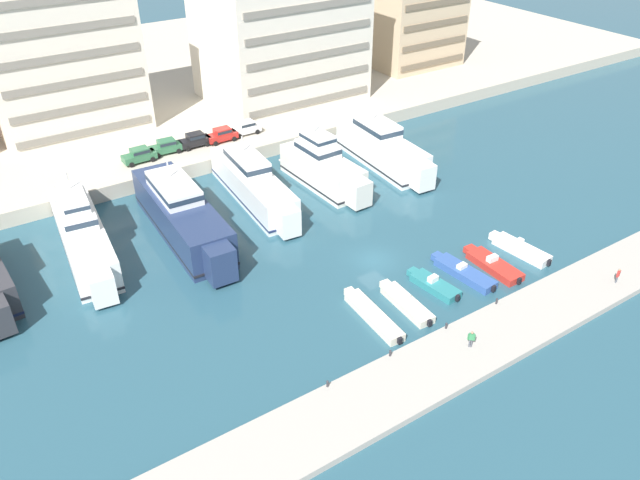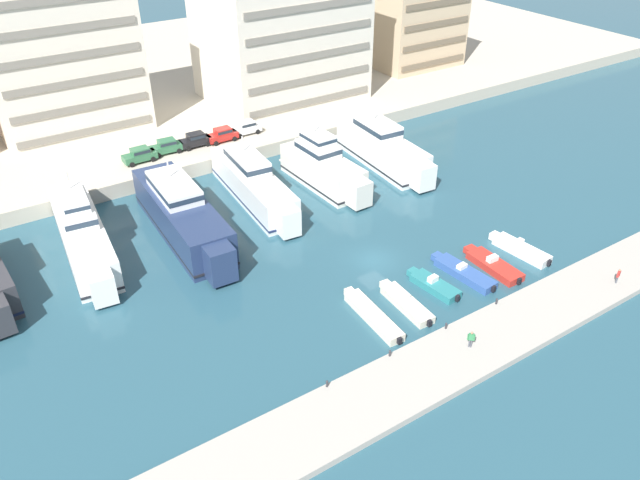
{
  "view_description": "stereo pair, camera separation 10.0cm",
  "coord_description": "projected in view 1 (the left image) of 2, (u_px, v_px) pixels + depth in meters",
  "views": [
    {
      "loc": [
        -32.79,
        -39.93,
        35.65
      ],
      "look_at": [
        -4.6,
        2.88,
        2.5
      ],
      "focal_mm": 35.0,
      "sensor_mm": 36.0,
      "label": 1
    },
    {
      "loc": [
        -32.7,
        -39.98,
        35.65
      ],
      "look_at": [
        -4.6,
        2.88,
        2.5
      ],
      "focal_mm": 35.0,
      "sensor_mm": 36.0,
      "label": 2
    }
  ],
  "objects": [
    {
      "name": "motorboat_blue_center_left",
      "position": [
        464.0,
        272.0,
        60.11
      ],
      "size": [
        2.42,
        7.55,
        1.16
      ],
      "color": "#33569E",
      "rests_on": "ground"
    },
    {
      "name": "motorboat_white_center_right",
      "position": [
        520.0,
        249.0,
        63.41
      ],
      "size": [
        2.35,
        7.13,
        1.45
      ],
      "color": "white",
      "rests_on": "ground"
    },
    {
      "name": "car_red_center_left",
      "position": [
        222.0,
        134.0,
        81.99
      ],
      "size": [
        4.12,
        1.95,
        1.8
      ],
      "color": "red",
      "rests_on": "quay_promenade"
    },
    {
      "name": "ground_plane",
      "position": [
        374.0,
        260.0,
        62.5
      ],
      "size": [
        400.0,
        400.0,
        0.0
      ],
      "primitive_type": "plane",
      "color": "#285160"
    },
    {
      "name": "yacht_white_center_right",
      "position": [
        383.0,
        148.0,
        79.81
      ],
      "size": [
        5.37,
        18.34,
        7.18
      ],
      "color": "white",
      "rests_on": "ground"
    },
    {
      "name": "bollard_east",
      "position": [
        497.0,
        301.0,
        55.54
      ],
      "size": [
        0.2,
        0.2,
        0.61
      ],
      "color": "#2D2D33",
      "rests_on": "pier_dock"
    },
    {
      "name": "motorboat_red_center",
      "position": [
        493.0,
        265.0,
        61.16
      ],
      "size": [
        2.17,
        7.12,
        1.3
      ],
      "color": "red",
      "rests_on": "ground"
    },
    {
      "name": "car_white_center",
      "position": [
        246.0,
        127.0,
        83.98
      ],
      "size": [
        4.1,
        1.93,
        1.8
      ],
      "color": "white",
      "rests_on": "quay_promenade"
    },
    {
      "name": "pedestrian_near_edge",
      "position": [
        471.0,
        338.0,
        50.48
      ],
      "size": [
        0.48,
        0.46,
        1.62
      ],
      "color": "#4C515B",
      "rests_on": "pier_dock"
    },
    {
      "name": "apartment_block_left",
      "position": [
        59.0,
        55.0,
        80.91
      ],
      "size": [
        19.1,
        12.74,
        22.04
      ],
      "color": "silver",
      "rests_on": "quay_promenade"
    },
    {
      "name": "bollard_west_mid",
      "position": [
        390.0,
        353.0,
        49.93
      ],
      "size": [
        0.2,
        0.2,
        0.61
      ],
      "color": "#2D2D33",
      "rests_on": "pier_dock"
    },
    {
      "name": "yacht_white_left",
      "position": [
        82.0,
        233.0,
        62.58
      ],
      "size": [
        5.7,
        20.5,
        7.94
      ],
      "color": "white",
      "rests_on": "ground"
    },
    {
      "name": "motorboat_cream_far_left",
      "position": [
        373.0,
        315.0,
        54.67
      ],
      "size": [
        1.93,
        8.29,
        0.86
      ],
      "color": "beige",
      "rests_on": "ground"
    },
    {
      "name": "car_black_mid_left",
      "position": [
        195.0,
        140.0,
        80.57
      ],
      "size": [
        4.1,
        1.93,
        1.8
      ],
      "color": "black",
      "rests_on": "quay_promenade"
    },
    {
      "name": "apartment_block_mid_left",
      "position": [
        280.0,
        29.0,
        91.77
      ],
      "size": [
        22.35,
        17.2,
        22.14
      ],
      "color": "silver",
      "rests_on": "quay_promenade"
    },
    {
      "name": "car_green_left",
      "position": [
        166.0,
        146.0,
        78.87
      ],
      "size": [
        4.18,
        2.09,
        1.8
      ],
      "color": "#2D6642",
      "rests_on": "quay_promenade"
    },
    {
      "name": "apartment_block_center_left",
      "position": [
        407.0,
        13.0,
        107.62
      ],
      "size": [
        15.37,
        15.13,
        18.52
      ],
      "color": "#C6AD89",
      "rests_on": "quay_promenade"
    },
    {
      "name": "motorboat_teal_mid_left",
      "position": [
        434.0,
        285.0,
        58.43
      ],
      "size": [
        2.35,
        6.04,
        1.25
      ],
      "color": "teal",
      "rests_on": "ground"
    },
    {
      "name": "pier_dock",
      "position": [
        483.0,
        342.0,
        51.9
      ],
      "size": [
        120.0,
        6.03,
        0.61
      ],
      "primitive_type": "cube",
      "color": "#A8A399",
      "rests_on": "ground"
    },
    {
      "name": "bollard_west",
      "position": [
        327.0,
        383.0,
        47.13
      ],
      "size": [
        0.2,
        0.2,
        0.61
      ],
      "color": "#2D2D33",
      "rests_on": "pier_dock"
    },
    {
      "name": "yacht_white_center_left",
      "position": [
        253.0,
        183.0,
        71.85
      ],
      "size": [
        5.29,
        19.85,
        6.99
      ],
      "color": "white",
      "rests_on": "ground"
    },
    {
      "name": "bollard_east_mid",
      "position": [
        446.0,
        325.0,
        52.74
      ],
      "size": [
        0.2,
        0.2,
        0.61
      ],
      "color": "#2D2D33",
      "rests_on": "pier_dock"
    },
    {
      "name": "pedestrian_mid_deck",
      "position": [
        618.0,
        274.0,
        57.89
      ],
      "size": [
        0.57,
        0.32,
        1.54
      ],
      "color": "#4C515B",
      "rests_on": "pier_dock"
    },
    {
      "name": "car_green_far_left",
      "position": [
        139.0,
        155.0,
        76.72
      ],
      "size": [
        4.14,
        2.0,
        1.8
      ],
      "color": "#2D6642",
      "rests_on": "quay_promenade"
    },
    {
      "name": "yacht_ivory_center",
      "position": [
        323.0,
        167.0,
        74.95
      ],
      "size": [
        4.8,
        15.3,
        8.07
      ],
      "color": "silver",
      "rests_on": "ground"
    },
    {
      "name": "motorboat_cream_left",
      "position": [
        406.0,
        303.0,
        56.12
      ],
      "size": [
        1.98,
        7.07,
        1.2
      ],
      "color": "beige",
      "rests_on": "ground"
    },
    {
      "name": "quay_promenade",
      "position": [
        151.0,
        82.0,
        105.29
      ],
      "size": [
        180.0,
        70.0,
        1.84
      ],
      "primitive_type": "cube",
      "color": "#BCB29E",
      "rests_on": "ground"
    },
    {
      "name": "yacht_navy_mid_left",
      "position": [
        182.0,
        215.0,
        65.35
      ],
      "size": [
        5.57,
        21.6,
        7.4
      ],
      "color": "navy",
      "rests_on": "ground"
    }
  ]
}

